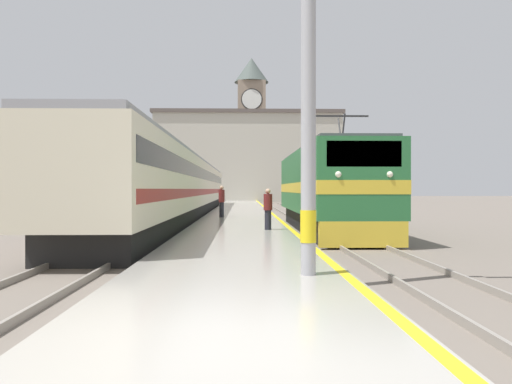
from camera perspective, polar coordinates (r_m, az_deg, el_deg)
name	(u,v)px	position (r m, az deg, el deg)	size (l,w,h in m)	color
ground_plane	(241,216)	(35.65, -1.72, -2.71)	(200.00, 200.00, 0.00)	#70665B
platform	(241,217)	(30.65, -1.76, -2.92)	(4.37, 140.00, 0.31)	#ADA89E
rail_track_near	(303,219)	(30.88, 5.42, -3.12)	(2.84, 140.00, 0.16)	#70665B
rail_track_far	(180,219)	(30.90, -8.71, -3.12)	(2.83, 140.00, 0.16)	#70665B
locomotive_train	(326,189)	(22.51, 8.01, 0.34)	(2.92, 14.17, 4.68)	black
passenger_train	(185,186)	(33.90, -8.06, 0.64)	(2.92, 45.62, 3.84)	black
catenary_mast	(313,77)	(9.52, 6.58, 12.90)	(2.81, 0.30, 7.38)	#9E9EA3
person_on_platform	(268,208)	(19.47, 1.38, -1.87)	(0.34, 0.34, 1.61)	#23232D
second_waiting_passenger	(222,200)	(28.24, -3.95, -0.97)	(0.34, 0.34, 1.78)	#23232D
clock_tower	(252,124)	(86.15, -0.52, 7.80)	(5.83, 5.83, 24.35)	gray
station_building	(248,158)	(73.25, -0.94, 3.96)	(26.99, 8.79, 13.00)	#B7B2A3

